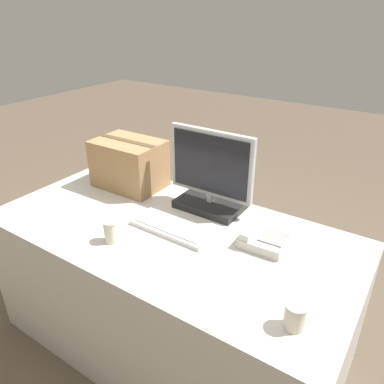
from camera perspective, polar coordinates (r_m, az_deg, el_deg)
The scene contains 9 objects.
ground_plane at distance 2.33m, azimuth -2.90°, elevation -21.47°, with size 12.00×12.00×0.00m, color brown.
office_desk at distance 2.06m, azimuth -3.15°, elevation -14.47°, with size 1.80×0.90×0.76m.
monitor at distance 1.94m, azimuth 2.86°, elevation 1.95°, with size 0.47×0.23×0.43m.
keyboard at distance 1.82m, azimuth -3.09°, elevation -5.45°, with size 0.41×0.17×0.03m.
desk_phone at distance 1.75m, azimuth 11.01°, elevation -6.85°, with size 0.20×0.22×0.07m.
paper_cup_left at distance 1.75m, azimuth -12.23°, elevation -5.85°, with size 0.07×0.07×0.11m.
paper_cup_right at distance 1.36m, azimuth 15.43°, elevation -17.73°, with size 0.08×0.08×0.10m.
spoon at distance 1.77m, azimuth -17.91°, elevation -8.42°, with size 0.04×0.17×0.00m.
cardboard_box at distance 2.24m, azimuth -9.53°, elevation 4.28°, with size 0.40×0.29×0.28m.
Camera 1 is at (0.95, -1.23, 1.74)m, focal length 35.00 mm.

